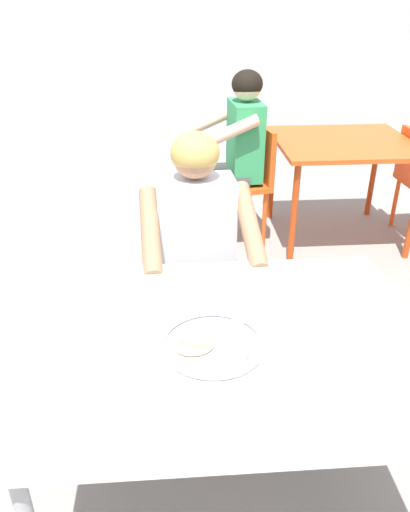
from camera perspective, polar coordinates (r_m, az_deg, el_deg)
ground_plane at (r=2.15m, az=1.96°, el=-25.16°), size 12.00×12.00×0.05m
table_foreground at (r=1.61m, az=2.64°, el=-10.98°), size 1.23×0.94×0.75m
thali_tray at (r=1.52m, az=1.00°, el=-9.94°), size 0.31×0.31×0.03m
drinking_cup at (r=1.68m, az=15.97°, el=-5.82°), size 0.07×0.07×0.09m
chair_foreground at (r=2.50m, az=-1.27°, el=-1.15°), size 0.44×0.46×0.80m
diner_foreground at (r=2.20m, az=-0.78°, el=1.26°), size 0.51×0.57×1.17m
table_background_red at (r=3.76m, az=15.33°, el=11.31°), size 0.95×0.88×0.74m
chair_red_left at (r=3.63m, az=4.83°, el=9.00°), size 0.47×0.46×0.84m
patron_background at (r=3.55m, az=3.07°, el=12.45°), size 0.57×0.52×1.22m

